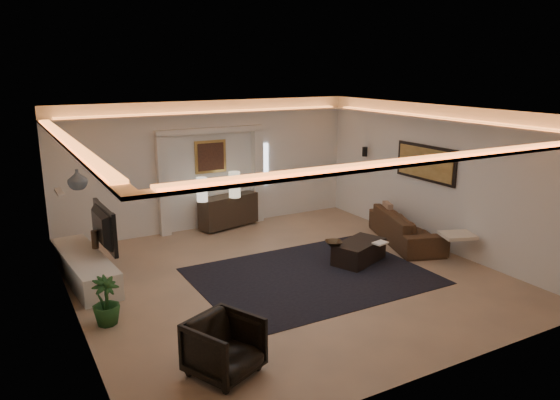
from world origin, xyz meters
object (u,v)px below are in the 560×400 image
console (228,210)px  armchair (224,347)px  sofa (406,227)px  coffee_table (359,252)px

console → armchair: size_ratio=1.81×
console → sofa: size_ratio=0.63×
console → sofa: 4.01m
sofa → coffee_table: (-1.58, -0.44, -0.12)m
coffee_table → armchair: bearing=-171.0°
sofa → console: bearing=64.9°
sofa → armchair: bearing=136.7°
sofa → coffee_table: sofa is taller
console → armchair: 6.05m
coffee_table → armchair: (-3.74, -2.25, 0.15)m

